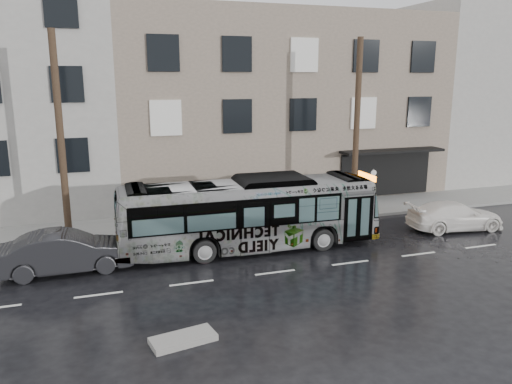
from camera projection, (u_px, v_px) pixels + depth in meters
ground at (255, 251)px, 21.21m from camera, size 120.00×120.00×0.00m
sidewalk at (225, 219)px, 25.73m from camera, size 90.00×3.60×0.15m
building_taupe at (267, 104)px, 33.26m from camera, size 20.00×12.00×11.00m
building_filler at (496, 93)px, 38.93m from camera, size 18.00×12.00×12.00m
utility_pole_front at (356, 129)px, 25.20m from camera, size 0.30×0.30×9.00m
utility_pole_rear at (61, 140)px, 20.94m from camera, size 0.30×0.30×9.00m
sign_post at (372, 191)px, 26.28m from camera, size 0.06×0.06×2.40m
bus at (249, 214)px, 21.20m from camera, size 11.24×2.86×3.11m
white_sedan at (455, 216)px, 24.16m from camera, size 4.86×2.45×1.35m
dark_sedan at (66, 252)px, 18.80m from camera, size 4.84×1.78×1.58m
slush_pile at (183, 339)px, 13.91m from camera, size 1.92×1.11×0.18m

